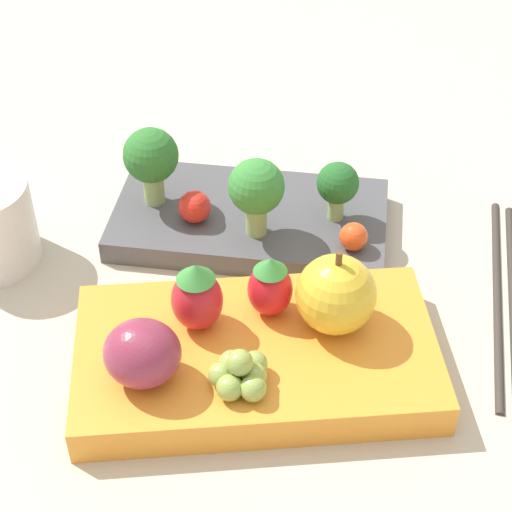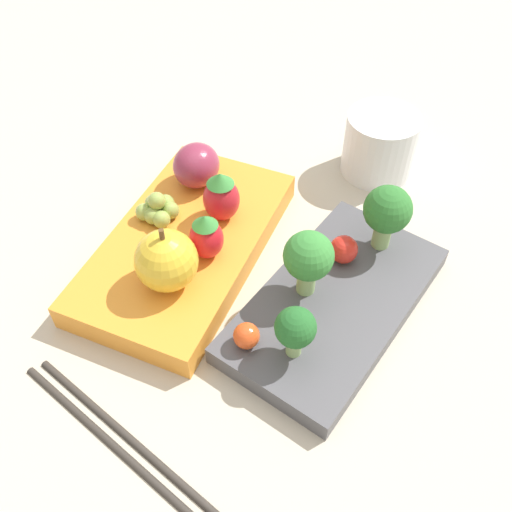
% 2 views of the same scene
% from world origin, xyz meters
% --- Properties ---
extents(ground_plane, '(4.00, 4.00, 0.00)m').
position_xyz_m(ground_plane, '(0.00, 0.00, 0.00)').
color(ground_plane, '#BCB29E').
extents(bento_box_savoury, '(0.21, 0.13, 0.02)m').
position_xyz_m(bento_box_savoury, '(-0.01, 0.07, 0.01)').
color(bento_box_savoury, '#4C4C51').
rests_on(bento_box_savoury, ground_plane).
extents(bento_box_fruit, '(0.24, 0.15, 0.02)m').
position_xyz_m(bento_box_fruit, '(0.00, -0.07, 0.01)').
color(bento_box_fruit, orange).
rests_on(bento_box_fruit, ground_plane).
extents(broccoli_floret_0, '(0.04, 0.04, 0.06)m').
position_xyz_m(broccoli_floret_0, '(-0.08, 0.08, 0.06)').
color(broccoli_floret_0, '#93B770').
rests_on(broccoli_floret_0, bento_box_savoury).
extents(broccoli_floret_1, '(0.03, 0.03, 0.05)m').
position_xyz_m(broccoli_floret_1, '(0.05, 0.06, 0.05)').
color(broccoli_floret_1, '#93B770').
rests_on(broccoli_floret_1, bento_box_savoury).
extents(broccoli_floret_2, '(0.04, 0.04, 0.06)m').
position_xyz_m(broccoli_floret_2, '(-0.01, 0.04, 0.06)').
color(broccoli_floret_2, '#93B770').
rests_on(broccoli_floret_2, bento_box_savoury).
extents(cherry_tomato_0, '(0.02, 0.02, 0.02)m').
position_xyz_m(cherry_tomato_0, '(-0.05, 0.05, 0.03)').
color(cherry_tomato_0, red).
rests_on(cherry_tomato_0, bento_box_savoury).
extents(cherry_tomato_1, '(0.02, 0.02, 0.02)m').
position_xyz_m(cherry_tomato_1, '(0.06, 0.03, 0.03)').
color(cherry_tomato_1, '#DB4C1E').
rests_on(cherry_tomato_1, bento_box_savoury).
extents(apple, '(0.05, 0.05, 0.06)m').
position_xyz_m(apple, '(0.05, -0.05, 0.05)').
color(apple, gold).
rests_on(apple, bento_box_fruit).
extents(strawberry_0, '(0.03, 0.03, 0.05)m').
position_xyz_m(strawberry_0, '(-0.04, -0.06, 0.05)').
color(strawberry_0, red).
rests_on(strawberry_0, bento_box_fruit).
extents(strawberry_1, '(0.03, 0.03, 0.04)m').
position_xyz_m(strawberry_1, '(0.01, -0.04, 0.05)').
color(strawberry_1, red).
rests_on(strawberry_1, bento_box_fruit).
extents(plum, '(0.05, 0.04, 0.04)m').
position_xyz_m(plum, '(-0.06, -0.10, 0.05)').
color(plum, '#892D47').
rests_on(plum, bento_box_fruit).
extents(grape_cluster, '(0.04, 0.03, 0.03)m').
position_xyz_m(grape_cluster, '(-0.01, -0.11, 0.03)').
color(grape_cluster, '#8EA84C').
rests_on(grape_cluster, bento_box_fruit).
extents(chopsticks_pair, '(0.05, 0.21, 0.01)m').
position_xyz_m(chopsticks_pair, '(0.17, -0.00, 0.00)').
color(chopsticks_pair, '#332D28').
rests_on(chopsticks_pair, ground_plane).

